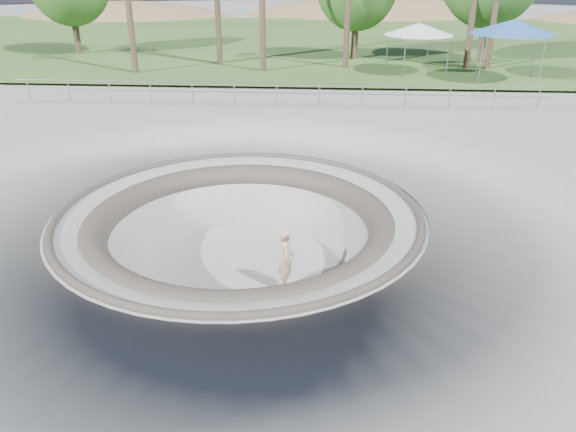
% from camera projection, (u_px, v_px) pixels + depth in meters
% --- Properties ---
extents(ground, '(180.00, 180.00, 0.00)m').
position_uv_depth(ground, '(239.00, 213.00, 15.68)').
color(ground, gray).
rests_on(ground, ground).
extents(skate_bowl, '(14.00, 14.00, 4.10)m').
position_uv_depth(skate_bowl, '(242.00, 269.00, 16.45)').
color(skate_bowl, gray).
rests_on(skate_bowl, ground).
extents(grass_strip, '(180.00, 36.00, 0.12)m').
position_uv_depth(grass_strip, '(300.00, 40.00, 46.37)').
color(grass_strip, '#315221').
rests_on(grass_strip, ground).
extents(distant_hills, '(103.20, 45.00, 28.60)m').
position_uv_depth(distant_hills, '(339.00, 76.00, 70.16)').
color(distant_hills, brown).
rests_on(distant_hills, ground).
extents(safety_railing, '(25.00, 0.06, 1.03)m').
position_uv_depth(safety_railing, '(277.00, 93.00, 26.26)').
color(safety_railing, gray).
rests_on(safety_railing, ground).
extents(skateboard, '(0.77, 0.33, 0.08)m').
position_uv_depth(skateboard, '(286.00, 287.00, 15.59)').
color(skateboard, olive).
rests_on(skateboard, ground).
extents(skater, '(0.47, 0.67, 1.76)m').
position_uv_depth(skater, '(286.00, 259.00, 15.21)').
color(skater, tan).
rests_on(skater, skateboard).
extents(canopy_white, '(5.35, 5.35, 2.81)m').
position_uv_depth(canopy_white, '(419.00, 29.00, 32.02)').
color(canopy_white, gray).
rests_on(canopy_white, ground).
extents(canopy_blue, '(6.26, 6.26, 3.22)m').
position_uv_depth(canopy_blue, '(513.00, 27.00, 29.92)').
color(canopy_blue, gray).
rests_on(canopy_blue, ground).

